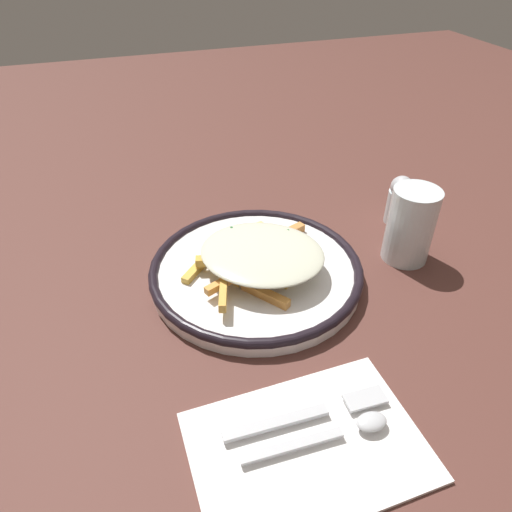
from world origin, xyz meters
TOP-DOWN VIEW (x-y plane):
  - ground_plane at (0.00, 0.00)m, footprint 2.60×2.60m
  - plate at (0.00, 0.00)m, footprint 0.30×0.30m
  - fries_heap at (0.01, 0.00)m, footprint 0.22×0.22m
  - napkin at (0.26, -0.04)m, footprint 0.16×0.23m
  - fork at (0.23, -0.02)m, footprint 0.02×0.18m
  - spoon at (0.26, -0.00)m, footprint 0.02×0.15m
  - water_glass at (0.02, 0.23)m, footprint 0.07×0.07m
  - salt_shaker at (-0.07, 0.27)m, footprint 0.04×0.04m

SIDE VIEW (x-z plane):
  - ground_plane at x=0.00m, z-range 0.00..0.00m
  - napkin at x=0.26m, z-range 0.00..0.01m
  - fork at x=0.23m, z-range 0.01..0.01m
  - spoon at x=0.26m, z-range 0.01..0.02m
  - plate at x=0.00m, z-range 0.00..0.03m
  - salt_shaker at x=-0.07m, z-range 0.00..0.08m
  - fries_heap at x=0.01m, z-range 0.03..0.06m
  - water_glass at x=0.02m, z-range 0.00..0.11m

